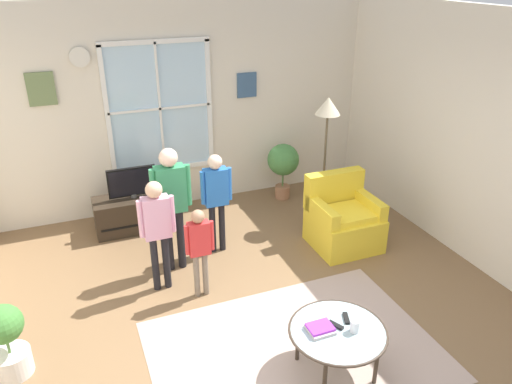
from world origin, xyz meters
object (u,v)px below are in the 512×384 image
remote_near_cup (346,318)px  potted_plant_by_window (283,162)px  person_red_shirt (199,243)px  cup (355,326)px  tv_stand (136,213)px  book_stack (320,328)px  armchair (343,220)px  floor_lamp (327,119)px  person_blue_shirt (216,192)px  remote_near_books (336,325)px  television (132,182)px  potted_plant_corner (6,339)px  person_pink_shirt (157,224)px  coffee_table (338,333)px  person_green_shirt (171,196)px

remote_near_cup → potted_plant_by_window: potted_plant_by_window is taller
person_red_shirt → cup: bearing=-60.1°
tv_stand → book_stack: size_ratio=5.04×
cup → person_red_shirt: 1.76m
person_red_shirt → book_stack: bearing=-66.4°
armchair → floor_lamp: size_ratio=0.52×
remote_near_cup → person_red_shirt: bearing=123.2°
book_stack → person_blue_shirt: person_blue_shirt is taller
tv_stand → armchair: (2.29, -1.35, 0.10)m
book_stack → remote_near_books: size_ratio=1.47×
television → potted_plant_corner: bearing=-122.7°
armchair → potted_plant_corner: 3.78m
armchair → person_pink_shirt: (-2.26, -0.09, 0.45)m
cup → potted_plant_corner: bearing=158.5°
coffee_table → remote_near_cup: remote_near_cup is taller
person_pink_shirt → potted_plant_corner: 1.67m
book_stack → person_red_shirt: person_red_shirt is taller
television → person_pink_shirt: person_pink_shirt is taller
cup → person_blue_shirt: bearing=101.0°
remote_near_cup → floor_lamp: 2.85m
potted_plant_corner → tv_stand: bearing=57.3°
remote_near_books → person_pink_shirt: bearing=123.6°
television → book_stack: size_ratio=2.96×
tv_stand → potted_plant_by_window: 2.20m
person_red_shirt → potted_plant_by_window: size_ratio=1.20×
tv_stand → television: (0.00, -0.00, 0.44)m
remote_near_cup → person_red_shirt: size_ratio=0.14×
television → coffee_table: bearing=-70.1°
potted_plant_by_window → person_red_shirt: bearing=-133.8°
person_red_shirt → potted_plant_corner: person_red_shirt is taller
person_red_shirt → person_green_shirt: bearing=102.0°
book_stack → coffee_table: bearing=-19.7°
cup → potted_plant_by_window: 3.49m
book_stack → remote_near_books: (0.15, 0.00, -0.01)m
coffee_table → person_red_shirt: size_ratio=0.82×
book_stack → cup: size_ratio=1.93×
person_pink_shirt → remote_near_cup: bearing=-52.7°
cup → remote_near_cup: (0.02, 0.16, -0.04)m
tv_stand → television: size_ratio=1.70×
potted_plant_by_window → person_pink_shirt: bearing=-143.6°
book_stack → potted_plant_corner: size_ratio=0.30×
coffee_table → cup: (0.12, -0.06, 0.08)m
book_stack → person_green_shirt: size_ratio=0.14×
tv_stand → person_blue_shirt: 1.36m
tv_stand → coffee_table: size_ratio=1.26×
television → coffee_table: size_ratio=0.74×
person_pink_shirt → television: bearing=91.5°
armchair → person_blue_shirt: person_blue_shirt is taller
armchair → potted_plant_by_window: size_ratio=1.04×
cup → floor_lamp: (1.14, 2.60, 0.91)m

